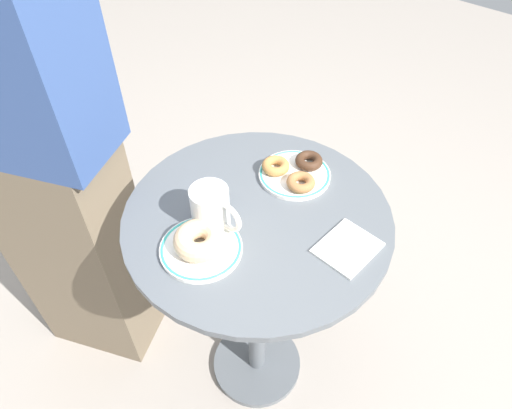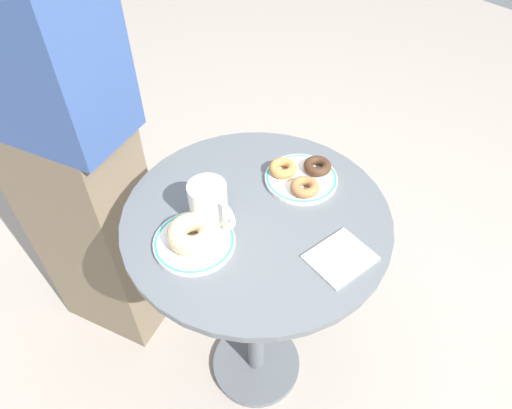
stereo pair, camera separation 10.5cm
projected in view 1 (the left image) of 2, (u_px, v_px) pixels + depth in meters
name	position (u px, v px, depth m)	size (l,w,h in m)	color
ground_plane	(257.00, 366.00, 1.61)	(7.00, 7.00, 0.02)	#9E9389
cafe_table	(257.00, 273.00, 1.22)	(0.62, 0.62, 0.78)	#565B60
plate_left	(201.00, 248.00, 0.97)	(0.18, 0.18, 0.01)	white
plate_right	(295.00, 174.00, 1.14)	(0.18, 0.18, 0.01)	white
donut_glazed	(200.00, 240.00, 0.95)	(0.11, 0.11, 0.04)	#E0B789
donut_chocolate	(309.00, 161.00, 1.15)	(0.07, 0.07, 0.02)	#422819
donut_old_fashioned	(276.00, 166.00, 1.13)	(0.07, 0.07, 0.02)	#BC7F42
donut_cinnamon	(301.00, 182.00, 1.09)	(0.07, 0.07, 0.02)	#A36B3D
paper_napkin	(348.00, 248.00, 0.98)	(0.13, 0.11, 0.01)	white
coffee_mug	(212.00, 209.00, 0.99)	(0.09, 0.13, 0.10)	white
person_figure	(39.00, 156.00, 1.14)	(0.37, 0.46, 1.66)	brown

